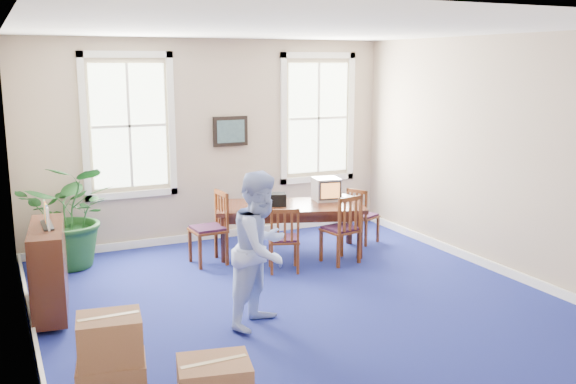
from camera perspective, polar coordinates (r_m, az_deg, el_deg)
name	(u,v)px	position (r m, az deg, el deg)	size (l,w,h in m)	color
floor	(302,304)	(7.77, 1.23, -9.94)	(6.50, 6.50, 0.00)	navy
ceiling	(303,28)	(7.25, 1.34, 14.34)	(6.50, 6.50, 0.00)	white
wall_back	(212,141)	(10.32, -6.79, 4.51)	(6.50, 6.50, 0.00)	tan
wall_front	(510,243)	(4.73, 19.14, -4.34)	(6.50, 6.50, 0.00)	tan
wall_left	(20,195)	(6.60, -22.73, -0.23)	(6.50, 6.50, 0.00)	tan
wall_right	(503,156)	(9.07, 18.54, 3.03)	(6.50, 6.50, 0.00)	tan
baseboard_back	(215,235)	(10.59, -6.54, -3.81)	(6.00, 0.04, 0.12)	white
baseboard_left	(36,345)	(7.05, -21.50, -12.56)	(0.04, 6.50, 0.12)	white
baseboard_right	(494,266)	(9.39, 17.81, -6.31)	(0.04, 6.50, 0.12)	white
window_left	(129,126)	(9.94, -13.95, 5.73)	(1.40, 0.12, 2.20)	white
window_right	(318,118)	(11.02, 2.68, 6.58)	(1.40, 0.12, 2.20)	white
wall_picture	(230,131)	(10.36, -5.14, 5.40)	(0.58, 0.06, 0.48)	black
conference_table	(290,229)	(9.69, 0.17, -3.27)	(2.19, 0.99, 0.75)	#401D12
crt_tv	(326,189)	(9.89, 3.43, 0.27)	(0.38, 0.42, 0.35)	#B7B7BC
game_console	(345,197)	(10.02, 5.05, -0.46)	(0.18, 0.22, 0.06)	white
equipment_bag	(273,199)	(9.52, -1.31, -0.66)	(0.36, 0.24, 0.18)	black
chair_near_left	(284,239)	(8.83, -0.39, -4.16)	(0.41, 0.41, 0.92)	#693012
chair_near_right	(340,229)	(9.22, 4.67, -3.25)	(0.45, 0.45, 1.00)	#693012
chair_end_left	(208,228)	(9.19, -7.14, -3.23)	(0.47, 0.47, 1.04)	#693012
chair_end_right	(363,215)	(10.27, 6.70, -2.07)	(0.40, 0.40, 0.89)	#693012
man	(262,249)	(6.96, -2.36, -5.09)	(0.84, 0.65, 1.71)	#A0B7F6
credenza	(49,273)	(7.79, -20.46, -6.79)	(0.36, 1.25, 0.99)	#401D12
brochure_rack	(47,219)	(7.63, -20.65, -2.28)	(0.11, 0.62, 0.27)	#99999E
potted_plant	(72,215)	(9.43, -18.65, -1.97)	(1.34, 1.17, 1.49)	#19481C
cardboard_boxes	(134,350)	(5.78, -13.50, -13.51)	(1.49, 1.49, 0.85)	#996845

